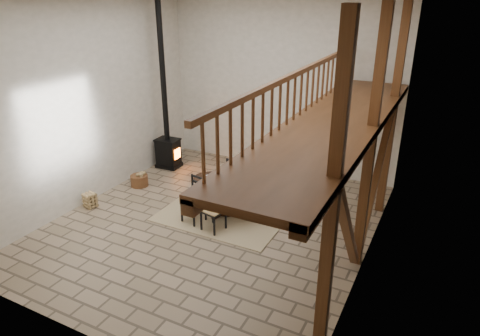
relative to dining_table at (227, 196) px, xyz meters
The scene contains 7 objects.
ground 0.78m from the dining_table, 91.58° to the right, with size 8.00×8.00×0.00m, color gray.
room_shell 2.89m from the dining_table, 28.55° to the right, with size 7.02×8.02×5.01m.
rug 0.44m from the dining_table, 101.38° to the right, with size 3.00×2.50×0.02m, color tan.
dining_table is the anchor object (origin of this frame).
wood_stove 3.56m from the dining_table, 149.72° to the left, with size 0.73×0.57×5.00m.
log_basket 2.96m from the dining_table, behind, with size 0.48×0.48×0.40m.
log_stack 3.50m from the dining_table, 157.30° to the right, with size 0.34×0.34×0.38m.
Camera 1 is at (4.59, -7.59, 5.15)m, focal length 32.00 mm.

